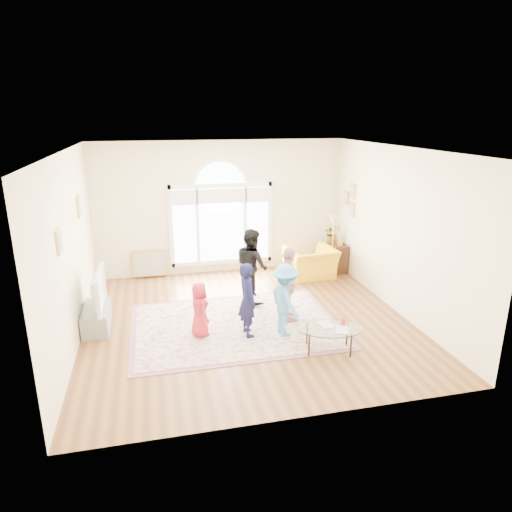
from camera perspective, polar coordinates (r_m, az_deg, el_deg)
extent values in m
plane|color=brown|center=(8.79, -1.10, -8.09)|extent=(6.00, 6.00, 0.00)
plane|color=beige|center=(11.11, -4.40, 6.01)|extent=(6.00, 0.00, 6.00)
plane|color=beige|center=(5.49, 5.40, -6.08)|extent=(6.00, 0.00, 6.00)
plane|color=beige|center=(8.18, -22.19, 0.61)|extent=(0.00, 6.00, 6.00)
plane|color=beige|center=(9.30, 17.25, 3.04)|extent=(0.00, 6.00, 6.00)
plane|color=white|center=(7.96, -1.23, 13.20)|extent=(6.00, 6.00, 0.00)
cube|color=white|center=(11.41, -4.21, -0.69)|extent=(2.50, 0.08, 0.10)
cube|color=white|center=(10.97, -4.43, 8.78)|extent=(2.50, 0.08, 0.10)
cube|color=white|center=(11.04, -10.60, 3.56)|extent=(0.10, 0.08, 2.00)
cube|color=white|center=(11.40, 1.76, 4.28)|extent=(0.10, 0.08, 2.00)
cube|color=#C6E2FF|center=(11.06, -8.92, 3.67)|extent=(0.55, 0.02, 1.80)
cube|color=#C6E2FF|center=(11.32, 0.17, 4.20)|extent=(0.55, 0.02, 1.80)
cube|color=#C6E2FF|center=(11.15, -4.32, 3.95)|extent=(1.10, 0.02, 1.80)
cylinder|color=#C6E2FF|center=(10.98, -4.43, 8.53)|extent=(1.20, 0.02, 1.20)
cube|color=white|center=(11.07, -7.31, 3.76)|extent=(0.07, 0.04, 1.80)
cube|color=white|center=(11.24, -1.36, 4.11)|extent=(0.07, 0.04, 1.80)
cube|color=white|center=(10.83, -9.06, 7.28)|extent=(0.65, 0.12, 0.35)
cube|color=white|center=(10.93, -4.34, 7.53)|extent=(1.20, 0.12, 0.35)
cube|color=white|center=(11.10, 0.27, 7.73)|extent=(0.65, 0.12, 0.35)
cube|color=tan|center=(9.32, -21.28, 5.81)|extent=(0.03, 0.34, 0.40)
cube|color=#ADA38E|center=(9.32, -21.17, 5.82)|extent=(0.01, 0.28, 0.34)
cube|color=tan|center=(7.22, -23.39, 1.66)|extent=(0.03, 0.30, 0.36)
cube|color=#ADA38E|center=(7.22, -23.25, 1.67)|extent=(0.01, 0.24, 0.30)
cube|color=tan|center=(10.99, 12.04, 7.94)|extent=(0.03, 0.28, 0.34)
cube|color=#ADA38E|center=(10.98, 11.96, 7.94)|extent=(0.01, 0.22, 0.28)
cube|color=tan|center=(11.06, 11.90, 5.74)|extent=(0.03, 0.28, 0.34)
cube|color=#ADA38E|center=(11.05, 11.82, 5.74)|extent=(0.01, 0.22, 0.28)
cube|color=tan|center=(11.33, 11.24, 7.19)|extent=(0.03, 0.26, 0.32)
cube|color=#ADA38E|center=(11.33, 11.15, 7.19)|extent=(0.01, 0.20, 0.26)
cube|color=beige|center=(8.60, -2.62, -8.65)|extent=(3.60, 2.60, 0.02)
cube|color=#8F5863|center=(8.60, -2.62, -8.67)|extent=(3.80, 2.80, 0.01)
cube|color=gray|center=(8.89, -19.29, -7.34)|extent=(0.45, 1.00, 0.42)
imported|color=black|center=(8.68, -19.65, -4.04)|extent=(0.15, 1.17, 0.68)
cube|color=#6BE6ED|center=(8.67, -19.06, -4.00)|extent=(0.02, 0.96, 0.55)
ellipsoid|color=silver|center=(7.66, 9.12, -8.94)|extent=(1.19, 0.92, 0.02)
cylinder|color=black|center=(7.98, 11.29, -9.64)|extent=(0.03, 0.03, 0.40)
cylinder|color=black|center=(7.89, 6.40, -9.72)|extent=(0.03, 0.03, 0.40)
cylinder|color=black|center=(7.64, 11.78, -10.95)|extent=(0.03, 0.03, 0.40)
cylinder|color=black|center=(7.55, 6.65, -11.05)|extent=(0.03, 0.03, 0.40)
imported|color=#B2A58C|center=(7.68, 8.00, -8.64)|extent=(0.24, 0.31, 0.03)
imported|color=#B2A58C|center=(7.60, 9.93, -9.05)|extent=(0.31, 0.35, 0.02)
cylinder|color=#CD1D40|center=(7.75, 10.83, -8.13)|extent=(0.07, 0.07, 0.12)
imported|color=gold|center=(10.99, 6.83, -0.87)|extent=(1.21, 1.08, 0.73)
cube|color=black|center=(11.50, 10.14, -0.26)|extent=(0.40, 0.50, 0.70)
cylinder|color=black|center=(11.20, 9.36, -2.54)|extent=(0.20, 0.20, 0.02)
cylinder|color=#C39446|center=(10.99, 9.52, 0.72)|extent=(0.02, 0.02, 1.35)
cone|color=#CCB284|center=(10.81, 9.71, 4.41)|extent=(0.30, 0.30, 0.22)
cylinder|color=white|center=(11.66, 9.36, 0.03)|extent=(0.20, 0.20, 0.70)
imported|color=#33722D|center=(11.50, 9.50, 2.78)|extent=(0.42, 0.36, 0.46)
cube|color=tan|center=(11.32, -13.10, -2.61)|extent=(0.80, 0.14, 0.62)
imported|color=#B52637|center=(8.08, -7.08, -6.61)|extent=(0.44, 0.55, 0.99)
imported|color=#13153C|center=(7.97, -1.04, -5.45)|extent=(0.37, 0.52, 1.34)
imported|color=black|center=(9.35, -0.54, -1.22)|extent=(0.78, 0.89, 1.55)
imported|color=#DC9CA1|center=(8.56, 4.04, -3.52)|extent=(0.52, 0.89, 1.43)
imported|color=#4E9DD3|center=(8.01, 3.70, -5.49)|extent=(0.63, 0.92, 1.30)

